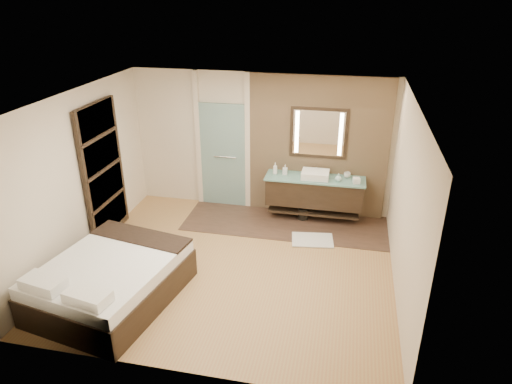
% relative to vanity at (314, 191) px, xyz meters
% --- Properties ---
extents(floor, '(5.00, 5.00, 0.00)m').
position_rel_vanity_xyz_m(floor, '(-1.10, -1.92, -0.58)').
color(floor, '#A77146').
rests_on(floor, ground).
extents(tile_strip, '(3.80, 1.30, 0.01)m').
position_rel_vanity_xyz_m(tile_strip, '(-0.50, -0.32, -0.57)').
color(tile_strip, '#39281F').
rests_on(tile_strip, floor).
extents(stone_wall, '(2.60, 0.08, 2.70)m').
position_rel_vanity_xyz_m(stone_wall, '(0.00, 0.29, 0.77)').
color(stone_wall, tan).
rests_on(stone_wall, floor).
extents(vanity, '(1.85, 0.55, 0.88)m').
position_rel_vanity_xyz_m(vanity, '(0.00, 0.00, 0.00)').
color(vanity, black).
rests_on(vanity, stone_wall).
extents(mirror_unit, '(1.06, 0.04, 0.96)m').
position_rel_vanity_xyz_m(mirror_unit, '(0.00, 0.24, 1.07)').
color(mirror_unit, black).
rests_on(mirror_unit, stone_wall).
extents(frosted_door, '(1.10, 0.12, 2.70)m').
position_rel_vanity_xyz_m(frosted_door, '(-1.85, 0.28, 0.56)').
color(frosted_door, silver).
rests_on(frosted_door, floor).
extents(shoji_partition, '(0.06, 1.20, 2.40)m').
position_rel_vanity_xyz_m(shoji_partition, '(-3.53, -1.32, 0.63)').
color(shoji_partition, black).
rests_on(shoji_partition, floor).
extents(bed, '(1.95, 2.28, 0.78)m').
position_rel_vanity_xyz_m(bed, '(-2.58, -3.08, -0.26)').
color(bed, black).
rests_on(bed, floor).
extents(bath_mat, '(0.78, 0.59, 0.02)m').
position_rel_vanity_xyz_m(bath_mat, '(0.07, -0.85, -0.56)').
color(bath_mat, silver).
rests_on(bath_mat, floor).
extents(waste_bin, '(0.22, 0.22, 0.24)m').
position_rel_vanity_xyz_m(waste_bin, '(-0.19, -0.07, -0.46)').
color(waste_bin, black).
rests_on(waste_bin, floor).
extents(tissue_box, '(0.14, 0.14, 0.10)m').
position_rel_vanity_xyz_m(tissue_box, '(0.75, -0.12, 0.33)').
color(tissue_box, silver).
rests_on(tissue_box, vanity).
extents(soap_bottle_a, '(0.09, 0.09, 0.22)m').
position_rel_vanity_xyz_m(soap_bottle_a, '(-0.76, 0.02, 0.40)').
color(soap_bottle_a, silver).
rests_on(soap_bottle_a, vanity).
extents(soap_bottle_b, '(0.09, 0.09, 0.19)m').
position_rel_vanity_xyz_m(soap_bottle_b, '(-0.58, 0.03, 0.38)').
color(soap_bottle_b, '#B2B2B2').
rests_on(soap_bottle_b, vanity).
extents(soap_bottle_c, '(0.15, 0.15, 0.15)m').
position_rel_vanity_xyz_m(soap_bottle_c, '(0.42, -0.10, 0.36)').
color(soap_bottle_c, '#A7D2CF').
rests_on(soap_bottle_c, vanity).
extents(cup, '(0.13, 0.13, 0.10)m').
position_rel_vanity_xyz_m(cup, '(0.58, 0.12, 0.33)').
color(cup, white).
rests_on(cup, vanity).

